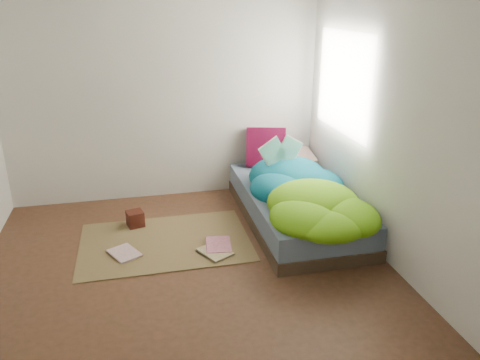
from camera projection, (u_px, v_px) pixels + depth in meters
name	position (u px, v px, depth m)	size (l,w,h in m)	color
ground	(188.00, 271.00, 4.03)	(3.50, 3.50, 0.00)	#452B1A
room_walls	(181.00, 80.00, 3.45)	(3.54, 3.54, 2.62)	silver
bed	(295.00, 206.00, 4.88)	(1.00, 2.00, 0.34)	#3A2C20
duvet	(304.00, 183.00, 4.55)	(0.96, 1.84, 0.34)	navy
rug	(165.00, 242.00, 4.49)	(1.60, 1.10, 0.01)	brown
pillow_floral	(288.00, 160.00, 5.55)	(0.60, 0.37, 0.13)	beige
pillow_magenta	(266.00, 147.00, 5.48)	(0.45, 0.14, 0.45)	#490419
open_book	(282.00, 142.00, 4.84)	(0.41, 0.09, 0.25)	green
wooden_box	(135.00, 219.00, 4.78)	(0.16, 0.16, 0.16)	#360E0C
floor_book_a	(114.00, 257.00, 4.19)	(0.22, 0.30, 0.02)	beige
floor_book_b	(206.00, 246.00, 4.38)	(0.23, 0.31, 0.03)	#CB7594
floor_book_c	(205.00, 256.00, 4.21)	(0.22, 0.30, 0.02)	#C4B881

